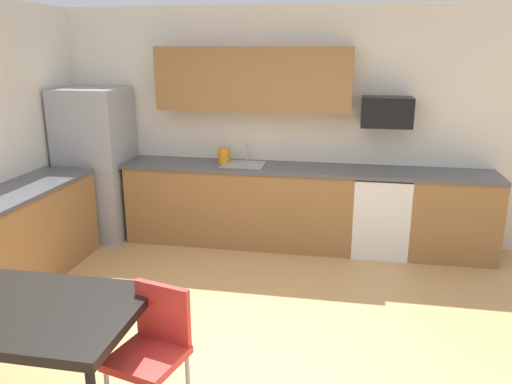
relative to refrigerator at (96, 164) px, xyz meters
The scene contains 16 objects.
ground_plane 3.24m from the refrigerator, 45.52° to the right, with size 12.00×12.00×0.00m, color tan.
wall_back 2.27m from the refrigerator, 11.16° to the left, with size 5.80×0.10×2.70m, color silver.
cabinet_run_back 1.80m from the refrigerator, ahead, with size 2.62×0.60×0.90m, color olive.
cabinet_run_back_right 4.14m from the refrigerator, ahead, with size 0.93×0.60×0.90m, color olive.
cabinet_run_left 1.49m from the refrigerator, 94.83° to the right, with size 0.60×2.00×0.90m, color olive.
countertop_back 2.18m from the refrigerator, ahead, with size 4.80×0.64×0.04m, color #4C4C51.
countertop_left 1.43m from the refrigerator, 94.83° to the right, with size 0.64×2.00×0.04m, color #4C4C51.
upper_cabinets_back 2.14m from the refrigerator, ahead, with size 2.20×0.34×0.70m, color olive.
refrigerator is the anchor object (origin of this frame).
oven_range 3.38m from the refrigerator, ahead, with size 0.60×0.60×0.91m.
microwave 3.43m from the refrigerator, ahead, with size 0.54×0.36×0.32m, color black.
sink_basin 1.79m from the refrigerator, ahead, with size 0.48×0.40×0.14m, color #A5A8AD.
sink_faucet 1.81m from the refrigerator, ahead, with size 0.02×0.02×0.24m, color #B2B5BA.
dining_table 3.26m from the refrigerator, 70.21° to the right, with size 1.40×0.90×0.75m.
chair_near_table 3.50m from the refrigerator, 57.50° to the right, with size 0.49×0.49×0.85m.
kettle 1.56m from the refrigerator, ahead, with size 0.14×0.14×0.20m, color orange.
Camera 1 is at (0.80, -3.25, 2.23)m, focal length 35.50 mm.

